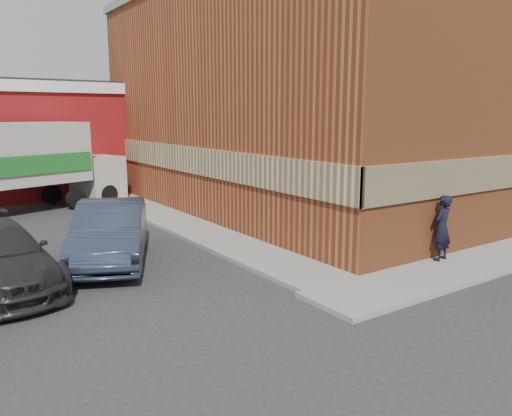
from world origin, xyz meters
TOP-DOWN VIEW (x-y plane):
  - ground at (0.00, 0.00)m, footprint 90.00×90.00m
  - brick_building at (8.50, 9.00)m, footprint 14.25×18.25m
  - sidewalk_west at (0.60, 9.00)m, footprint 1.80×18.00m
  - man at (4.33, -0.25)m, footprint 0.72×0.55m
  - sedan at (-2.97, 5.00)m, footprint 3.61×5.30m
  - box_truck at (-3.31, 14.05)m, footprint 7.80×4.43m

SIDE VIEW (x-z plane):
  - ground at x=0.00m, z-range 0.00..0.00m
  - sidewalk_west at x=0.60m, z-range 0.00..0.12m
  - sedan at x=-2.97m, z-range 0.00..1.65m
  - man at x=4.33m, z-range 0.12..1.90m
  - box_truck at x=-3.31m, z-range 0.28..3.98m
  - brick_building at x=8.50m, z-range 0.00..9.36m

